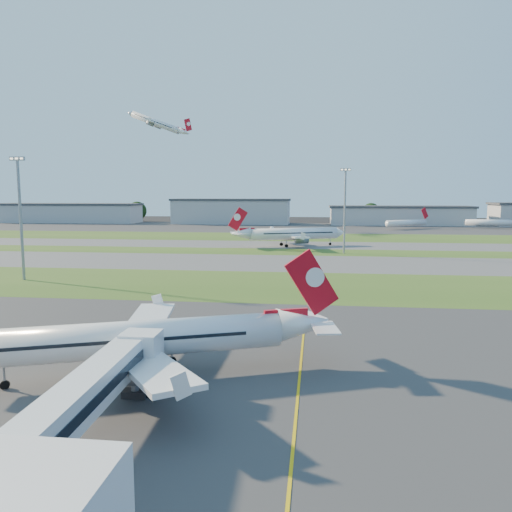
# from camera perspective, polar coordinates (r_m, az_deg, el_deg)

# --- Properties ---
(ground) EXTENTS (700.00, 700.00, 0.00)m
(ground) POSITION_cam_1_polar(r_m,az_deg,el_deg) (49.64, -1.05, -14.38)
(ground) COLOR black
(ground) RESTS_ON ground
(apron_near) EXTENTS (300.00, 70.00, 0.01)m
(apron_near) POSITION_cam_1_polar(r_m,az_deg,el_deg) (49.64, -1.05, -14.37)
(apron_near) COLOR #333335
(apron_near) RESTS_ON ground
(grass_strip_a) EXTENTS (300.00, 34.00, 0.01)m
(grass_strip_a) POSITION_cam_1_polar(r_m,az_deg,el_deg) (99.62, 3.08, -3.40)
(grass_strip_a) COLOR #34541C
(grass_strip_a) RESTS_ON ground
(taxiway_a) EXTENTS (300.00, 32.00, 0.01)m
(taxiway_a) POSITION_cam_1_polar(r_m,az_deg,el_deg) (132.16, 4.03, -0.80)
(taxiway_a) COLOR #515154
(taxiway_a) RESTS_ON ground
(grass_strip_b) EXTENTS (300.00, 18.00, 0.01)m
(grass_strip_b) POSITION_cam_1_polar(r_m,az_deg,el_deg) (156.93, 4.48, 0.45)
(grass_strip_b) COLOR #34541C
(grass_strip_b) RESTS_ON ground
(taxiway_b) EXTENTS (300.00, 26.00, 0.01)m
(taxiway_b) POSITION_cam_1_polar(r_m,az_deg,el_deg) (178.78, 4.78, 1.26)
(taxiway_b) COLOR #515154
(taxiway_b) RESTS_ON ground
(grass_strip_c) EXTENTS (300.00, 40.00, 0.01)m
(grass_strip_c) POSITION_cam_1_polar(r_m,az_deg,el_deg) (211.62, 5.11, 2.17)
(grass_strip_c) COLOR #34541C
(grass_strip_c) RESTS_ON ground
(apron_far) EXTENTS (400.00, 80.00, 0.01)m
(apron_far) POSITION_cam_1_polar(r_m,az_deg,el_deg) (271.43, 5.51, 3.25)
(apron_far) COLOR #333335
(apron_far) RESTS_ON ground
(yellow_line) EXTENTS (0.25, 60.00, 0.02)m
(yellow_line) POSITION_cam_1_polar(r_m,az_deg,el_deg) (49.25, 4.91, -14.58)
(yellow_line) COLOR gold
(yellow_line) RESTS_ON ground
(jet_bridge) EXTENTS (4.20, 26.90, 6.20)m
(jet_bridge) POSITION_cam_1_polar(r_m,az_deg,el_deg) (37.34, -20.25, -15.66)
(jet_bridge) COLOR silver
(jet_bridge) RESTS_ON ground
(airliner_parked) EXTENTS (33.71, 28.56, 11.05)m
(airliner_parked) POSITION_cam_1_polar(r_m,az_deg,el_deg) (51.22, -12.83, -9.29)
(airliner_parked) COLOR white
(airliner_parked) RESTS_ON ground
(airliner_taxiing) EXTENTS (37.03, 31.46, 12.26)m
(airliner_taxiing) POSITION_cam_1_polar(r_m,az_deg,el_deg) (173.49, 4.24, 2.52)
(airliner_taxiing) COLOR white
(airliner_taxiing) RESTS_ON ground
(airliner_departing) EXTENTS (34.52, 29.22, 10.77)m
(airliner_departing) POSITION_cam_1_polar(r_m,az_deg,el_deg) (282.09, -11.34, 14.71)
(airliner_departing) COLOR white
(mini_jet_near) EXTENTS (24.44, 17.81, 9.48)m
(mini_jet_near) POSITION_cam_1_polar(r_m,az_deg,el_deg) (269.92, 16.82, 3.66)
(mini_jet_near) COLOR white
(mini_jet_near) RESTS_ON ground
(mini_jet_far) EXTENTS (28.64, 4.79, 9.48)m
(mini_jet_far) POSITION_cam_1_polar(r_m,az_deg,el_deg) (289.76, 25.38, 3.49)
(mini_jet_far) COLOR white
(mini_jet_far) RESTS_ON ground
(light_mast_west) EXTENTS (3.20, 0.70, 25.80)m
(light_mast_west) POSITION_cam_1_polar(r_m,az_deg,el_deg) (115.48, -25.35, 4.77)
(light_mast_west) COLOR gray
(light_mast_west) RESTS_ON ground
(light_mast_centre) EXTENTS (3.20, 0.70, 25.80)m
(light_mast_centre) POSITION_cam_1_polar(r_m,az_deg,el_deg) (154.02, 10.12, 5.76)
(light_mast_centre) COLOR gray
(light_mast_centre) RESTS_ON ground
(hangar_far_west) EXTENTS (91.80, 23.00, 12.20)m
(hangar_far_west) POSITION_cam_1_polar(r_m,az_deg,el_deg) (339.19, -20.67, 4.63)
(hangar_far_west) COLOR #9B9EA3
(hangar_far_west) RESTS_ON ground
(hangar_west) EXTENTS (71.40, 23.00, 15.20)m
(hangar_west) POSITION_cam_1_polar(r_m,az_deg,el_deg) (305.28, -2.84, 5.14)
(hangar_west) COLOR #9B9EA3
(hangar_west) RESTS_ON ground
(hangar_east) EXTENTS (81.60, 23.00, 11.20)m
(hangar_east) POSITION_cam_1_polar(r_m,az_deg,el_deg) (304.90, 16.08, 4.49)
(hangar_east) COLOR #9B9EA3
(hangar_east) RESTS_ON ground
(tree_far_west) EXTENTS (11.00, 11.00, 12.00)m
(tree_far_west) POSITION_cam_1_polar(r_m,az_deg,el_deg) (370.33, -25.25, 4.64)
(tree_far_west) COLOR black
(tree_far_west) RESTS_ON ground
(tree_west) EXTENTS (12.10, 12.10, 13.20)m
(tree_west) POSITION_cam_1_polar(r_m,az_deg,el_deg) (336.69, -13.41, 5.05)
(tree_west) COLOR black
(tree_west) RESTS_ON ground
(tree_mid_west) EXTENTS (9.90, 9.90, 10.80)m
(tree_mid_west) POSITION_cam_1_polar(r_m,az_deg,el_deg) (313.10, 2.03, 4.86)
(tree_mid_west) COLOR black
(tree_mid_west) RESTS_ON ground
(tree_mid_east) EXTENTS (11.55, 11.55, 12.60)m
(tree_mid_east) POSITION_cam_1_polar(r_m,az_deg,el_deg) (316.73, 13.00, 4.89)
(tree_mid_east) COLOR black
(tree_mid_east) RESTS_ON ground
(tree_east) EXTENTS (10.45, 10.45, 11.40)m
(tree_east) POSITION_cam_1_polar(r_m,az_deg,el_deg) (331.28, 26.08, 4.32)
(tree_east) COLOR black
(tree_east) RESTS_ON ground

